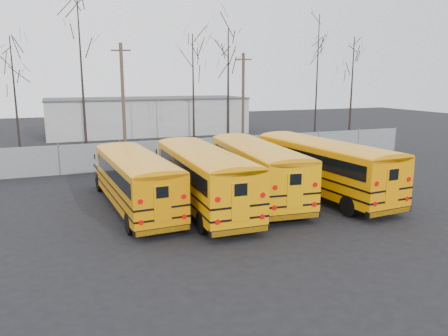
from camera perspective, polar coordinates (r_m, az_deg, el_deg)
name	(u,v)px	position (r m, az deg, el deg)	size (l,w,h in m)	color
ground	(243,213)	(20.97, 2.53, -5.83)	(120.00, 120.00, 0.00)	black
fence	(177,153)	(31.79, -6.20, 1.99)	(40.00, 0.04, 2.00)	gray
distant_building	(148,116)	(51.47, -9.93, 6.67)	(22.00, 8.00, 4.00)	beige
bus_a	(135,177)	(21.36, -11.54, -1.10)	(2.93, 10.30, 2.85)	black
bus_b	(202,173)	(21.19, -2.84, -0.64)	(2.67, 10.95, 3.05)	black
bus_c	(256,166)	(23.09, 4.21, 0.32)	(3.44, 10.99, 3.03)	black
bus_d	(322,163)	(24.06, 12.63, 0.66)	(3.44, 11.30, 3.12)	black
utility_pole_left	(123,98)	(37.76, -13.05, 8.91)	(1.55, 0.72, 9.14)	brown
utility_pole_right	(243,99)	(41.15, 2.51, 8.98)	(1.48, 0.60, 8.56)	#483929
tree_1	(16,103)	(34.19, -25.56, 7.61)	(0.26, 0.26, 9.13)	black
tree_2	(83,86)	(32.39, -17.99, 10.16)	(0.26, 0.26, 11.55)	black
tree_3	(193,95)	(36.92, -4.02, 9.48)	(0.26, 0.26, 9.85)	black
tree_4	(228,92)	(37.37, 0.54, 9.87)	(0.26, 0.26, 10.29)	black
tree_5	(317,83)	(40.53, 12.02, 10.80)	(0.26, 0.26, 11.76)	black
tree_6	(351,92)	(43.63, 16.31, 9.52)	(0.26, 0.26, 10.06)	black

